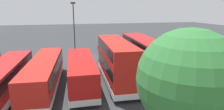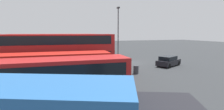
{
  "view_description": "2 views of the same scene",
  "coord_description": "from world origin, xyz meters",
  "px_view_note": "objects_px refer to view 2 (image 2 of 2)",
  "views": [
    {
      "loc": [
        3.2,
        30.51,
        7.91
      ],
      "look_at": [
        -2.82,
        5.02,
        1.49
      ],
      "focal_mm": 30.64,
      "sensor_mm": 36.0,
      "label": 1
    },
    {
      "loc": [
        -24.99,
        11.72,
        4.74
      ],
      "look_at": [
        0.21,
        3.1,
        1.33
      ],
      "focal_mm": 28.41,
      "sensor_mm": 36.0,
      "label": 2
    }
  ],
  "objects_px": {
    "bus_double_decker_fourth": "(55,51)",
    "waste_bin_yellow": "(136,70)",
    "bus_single_deck_near_end": "(56,78)",
    "bus_single_deck_seventh": "(52,50)",
    "bus_single_deck_second": "(52,68)",
    "bus_single_deck_far_end": "(54,48)",
    "bus_double_decker_third": "(60,54)",
    "car_small_green": "(168,61)",
    "lamp_post_tall": "(118,30)",
    "bus_single_deck_fifth": "(53,54)",
    "car_hatchback_silver": "(93,48)",
    "bus_single_deck_sixth": "(55,51)"
  },
  "relations": [
    {
      "from": "bus_double_decker_fourth",
      "to": "car_small_green",
      "type": "bearing_deg",
      "value": -98.96
    },
    {
      "from": "bus_single_deck_near_end",
      "to": "bus_single_deck_second",
      "type": "xyz_separation_m",
      "value": [
        3.57,
        0.23,
        -0.0
      ]
    },
    {
      "from": "bus_single_deck_sixth",
      "to": "waste_bin_yellow",
      "type": "xyz_separation_m",
      "value": [
        -12.56,
        -8.62,
        -1.15
      ]
    },
    {
      "from": "bus_double_decker_third",
      "to": "car_hatchback_silver",
      "type": "distance_m",
      "value": 25.88
    },
    {
      "from": "lamp_post_tall",
      "to": "bus_double_decker_fourth",
      "type": "bearing_deg",
      "value": 111.33
    },
    {
      "from": "waste_bin_yellow",
      "to": "car_small_green",
      "type": "bearing_deg",
      "value": -66.86
    },
    {
      "from": "bus_single_deck_sixth",
      "to": "bus_single_deck_near_end",
      "type": "bearing_deg",
      "value": 179.15
    },
    {
      "from": "bus_single_deck_far_end",
      "to": "waste_bin_yellow",
      "type": "bearing_deg",
      "value": -156.34
    },
    {
      "from": "bus_single_deck_near_end",
      "to": "lamp_post_tall",
      "type": "distance_m",
      "value": 18.07
    },
    {
      "from": "bus_single_deck_second",
      "to": "car_hatchback_silver",
      "type": "bearing_deg",
      "value": -19.56
    },
    {
      "from": "bus_single_deck_near_end",
      "to": "car_hatchback_silver",
      "type": "xyz_separation_m",
      "value": [
        31.32,
        -9.63,
        -0.92
      ]
    },
    {
      "from": "bus_double_decker_fourth",
      "to": "bus_single_deck_sixth",
      "type": "relative_size",
      "value": 0.85
    },
    {
      "from": "bus_double_decker_third",
      "to": "bus_single_deck_near_end",
      "type": "bearing_deg",
      "value": 175.46
    },
    {
      "from": "car_hatchback_silver",
      "to": "car_small_green",
      "type": "distance_m",
      "value": 23.76
    },
    {
      "from": "bus_single_deck_far_end",
      "to": "lamp_post_tall",
      "type": "height_order",
      "value": "lamp_post_tall"
    },
    {
      "from": "bus_single_deck_near_end",
      "to": "bus_single_deck_sixth",
      "type": "distance_m",
      "value": 18.06
    },
    {
      "from": "bus_single_deck_near_end",
      "to": "car_hatchback_silver",
      "type": "relative_size",
      "value": 2.54
    },
    {
      "from": "bus_double_decker_third",
      "to": "car_small_green",
      "type": "height_order",
      "value": "bus_double_decker_third"
    },
    {
      "from": "bus_single_deck_near_end",
      "to": "bus_single_deck_sixth",
      "type": "height_order",
      "value": "same"
    },
    {
      "from": "bus_single_deck_far_end",
      "to": "waste_bin_yellow",
      "type": "distance_m",
      "value": 21.39
    },
    {
      "from": "bus_single_deck_sixth",
      "to": "car_small_green",
      "type": "relative_size",
      "value": 2.73
    },
    {
      "from": "car_small_green",
      "to": "bus_single_deck_far_end",
      "type": "bearing_deg",
      "value": 41.87
    },
    {
      "from": "bus_double_decker_fourth",
      "to": "waste_bin_yellow",
      "type": "distance_m",
      "value": 10.35
    },
    {
      "from": "waste_bin_yellow",
      "to": "bus_double_decker_fourth",
      "type": "bearing_deg",
      "value": 59.41
    },
    {
      "from": "lamp_post_tall",
      "to": "bus_single_deck_fifth",
      "type": "bearing_deg",
      "value": 90.82
    },
    {
      "from": "bus_single_deck_second",
      "to": "bus_single_deck_fifth",
      "type": "distance_m",
      "value": 10.85
    },
    {
      "from": "bus_double_decker_third",
      "to": "car_small_green",
      "type": "distance_m",
      "value": 14.95
    },
    {
      "from": "bus_single_deck_fifth",
      "to": "bus_single_deck_seventh",
      "type": "bearing_deg",
      "value": 1.39
    },
    {
      "from": "bus_single_deck_near_end",
      "to": "car_hatchback_silver",
      "type": "bearing_deg",
      "value": -17.08
    },
    {
      "from": "bus_double_decker_third",
      "to": "bus_double_decker_fourth",
      "type": "bearing_deg",
      "value": 6.86
    },
    {
      "from": "bus_single_deck_fifth",
      "to": "bus_double_decker_third",
      "type": "bearing_deg",
      "value": -175.17
    },
    {
      "from": "bus_single_deck_sixth",
      "to": "bus_single_deck_far_end",
      "type": "bearing_deg",
      "value": -0.41
    },
    {
      "from": "car_hatchback_silver",
      "to": "waste_bin_yellow",
      "type": "height_order",
      "value": "car_hatchback_silver"
    },
    {
      "from": "car_hatchback_silver",
      "to": "bus_single_deck_seventh",
      "type": "bearing_deg",
      "value": 134.94
    },
    {
      "from": "bus_single_deck_seventh",
      "to": "car_small_green",
      "type": "bearing_deg",
      "value": -130.33
    },
    {
      "from": "car_small_green",
      "to": "bus_single_deck_fifth",
      "type": "bearing_deg",
      "value": 68.24
    },
    {
      "from": "bus_single_deck_far_end",
      "to": "lamp_post_tall",
      "type": "relative_size",
      "value": 1.26
    },
    {
      "from": "bus_double_decker_third",
      "to": "waste_bin_yellow",
      "type": "distance_m",
      "value": 8.71
    },
    {
      "from": "bus_single_deck_near_end",
      "to": "bus_single_deck_far_end",
      "type": "relative_size",
      "value": 0.94
    },
    {
      "from": "bus_single_deck_far_end",
      "to": "waste_bin_yellow",
      "type": "xyz_separation_m",
      "value": [
        -19.56,
        -8.57,
        -1.15
      ]
    },
    {
      "from": "bus_single_deck_sixth",
      "to": "bus_single_deck_far_end",
      "type": "distance_m",
      "value": 7.0
    },
    {
      "from": "bus_single_deck_second",
      "to": "bus_single_deck_far_end",
      "type": "xyz_separation_m",
      "value": [
        21.49,
        -0.55,
        0.0
      ]
    },
    {
      "from": "bus_single_deck_near_end",
      "to": "bus_single_deck_seventh",
      "type": "height_order",
      "value": "same"
    },
    {
      "from": "bus_single_deck_far_end",
      "to": "bus_single_deck_sixth",
      "type": "bearing_deg",
      "value": 179.59
    },
    {
      "from": "bus_single_deck_fifth",
      "to": "bus_single_deck_seventh",
      "type": "xyz_separation_m",
      "value": [
        7.08,
        0.17,
        0.0
      ]
    },
    {
      "from": "bus_single_deck_fifth",
      "to": "lamp_post_tall",
      "type": "bearing_deg",
      "value": -89.18
    },
    {
      "from": "car_hatchback_silver",
      "to": "car_small_green",
      "type": "height_order",
      "value": "same"
    },
    {
      "from": "bus_double_decker_fourth",
      "to": "lamp_post_tall",
      "type": "distance_m",
      "value": 11.04
    },
    {
      "from": "bus_double_decker_third",
      "to": "bus_single_deck_far_end",
      "type": "height_order",
      "value": "bus_double_decker_third"
    },
    {
      "from": "car_small_green",
      "to": "bus_single_deck_near_end",
      "type": "bearing_deg",
      "value": 118.27
    }
  ]
}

